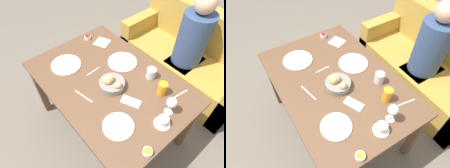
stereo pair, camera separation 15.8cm
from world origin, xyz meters
The scene contains 19 objects.
ground_plane centered at (0.00, 0.00, 0.00)m, with size 10.00×10.00×0.00m, color #6B6056.
dining_table centered at (0.00, 0.00, 0.62)m, with size 1.34×0.92×0.71m.
couch centered at (0.06, 1.16, 0.32)m, with size 1.50×0.70×0.88m.
seated_person centered at (0.11, 1.00, 0.51)m, with size 0.31×0.40×1.18m.
bread_basket centered at (0.06, -0.02, 0.75)m, with size 0.20×0.20×0.11m.
plate_near_left centered at (-0.38, -0.17, 0.72)m, with size 0.26×0.26×0.01m.
plate_near_right centered at (0.37, -0.22, 0.72)m, with size 0.22×0.22×0.01m.
plate_far_center centered at (-0.09, 0.23, 0.72)m, with size 0.26×0.26×0.01m.
juice_glass centered at (0.36, 0.22, 0.77)m, with size 0.07×0.07×0.11m.
water_tumbler centered at (0.19, 0.29, 0.76)m, with size 0.08×0.08×0.09m.
wine_glass centered at (0.51, 0.13, 0.83)m, with size 0.08×0.08×0.16m.
coffee_cup centered at (0.55, 0.02, 0.75)m, with size 0.12×0.12×0.07m.
jam_bowl_berry centered at (-0.57, 0.20, 0.73)m, with size 0.06×0.06×0.03m.
jam_bowl_honey centered at (0.62, -0.20, 0.73)m, with size 0.06×0.06×0.03m.
fork_silver centered at (0.00, -0.25, 0.72)m, with size 0.18×0.05×0.00m.
knife_silver centered at (0.47, 0.32, 0.72)m, with size 0.04×0.18×0.00m.
spoon_coffee centered at (-0.17, -0.03, 0.72)m, with size 0.02×0.14×0.00m.
napkin centered at (-0.43, 0.27, 0.72)m, with size 0.17×0.17×0.00m.
cell_phone centered at (0.27, -0.01, 0.72)m, with size 0.17×0.13×0.01m.
Camera 1 is at (0.85, -0.69, 1.94)m, focal length 32.00 mm.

